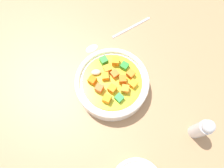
{
  "coord_description": "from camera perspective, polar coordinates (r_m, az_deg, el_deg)",
  "views": [
    {
      "loc": [
        17.71,
        -0.5,
        49.07
      ],
      "look_at": [
        0.0,
        0.0,
        2.23
      ],
      "focal_mm": 33.55,
      "sensor_mm": 36.0,
      "label": 1
    }
  ],
  "objects": [
    {
      "name": "spoon",
      "position": [
        0.58,
        -0.33,
        12.51
      ],
      "size": [
        11.55,
        18.51,
        0.93
      ],
      "rotation": [
        0.0,
        0.0,
        5.24
      ],
      "color": "silver",
      "rests_on": "ground_plane"
    },
    {
      "name": "pepper_shaker",
      "position": [
        0.49,
        23.32,
        -11.17
      ],
      "size": [
        3.0,
        3.0,
        9.06
      ],
      "color": "silver",
      "rests_on": "ground_plane"
    },
    {
      "name": "ground_plane",
      "position": [
        0.53,
        0.0,
        -1.23
      ],
      "size": [
        140.0,
        140.0,
        2.0
      ],
      "primitive_type": "cube",
      "color": "#9E754F"
    },
    {
      "name": "soup_bowl_main",
      "position": [
        0.5,
        0.01,
        0.15
      ],
      "size": [
        17.38,
        17.38,
        6.04
      ],
      "color": "white",
      "rests_on": "ground_plane"
    }
  ]
}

